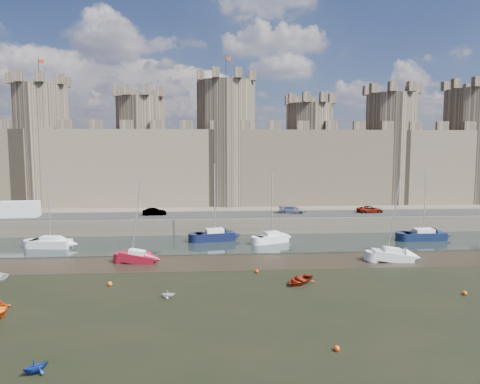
{
  "coord_description": "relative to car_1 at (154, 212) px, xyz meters",
  "views": [
    {
      "loc": [
        -1.16,
        -33.61,
        12.93
      ],
      "look_at": [
        2.78,
        22.0,
        7.36
      ],
      "focal_mm": 32.0,
      "sensor_mm": 36.0,
      "label": 1
    }
  ],
  "objects": [
    {
      "name": "sailboat_2",
      "position": [
        17.23,
        -9.88,
        -2.32
      ],
      "size": [
        4.87,
        3.39,
        9.79
      ],
      "rotation": [
        0.0,
        0.0,
        0.4
      ],
      "color": "silver",
      "rests_on": "ground"
    },
    {
      "name": "car_2",
      "position": [
        22.14,
        0.52,
        0.03
      ],
      "size": [
        4.71,
        2.99,
        1.27
      ],
      "primitive_type": "imported",
      "rotation": [
        0.0,
        0.0,
        1.27
      ],
      "color": "gray",
      "rests_on": "quay"
    },
    {
      "name": "water_channel",
      "position": [
        9.92,
        -9.85,
        -3.07
      ],
      "size": [
        160.0,
        12.0,
        0.08
      ],
      "primitive_type": "cube",
      "color": "black",
      "rests_on": "ground"
    },
    {
      "name": "dinghy_1",
      "position": [
        -1.38,
        -43.09,
        -2.71
      ],
      "size": [
        1.97,
        1.99,
        0.79
      ],
      "primitive_type": "imported",
      "rotation": [
        1.57,
        0.0,
        2.42
      ],
      "color": "navy",
      "rests_on": "ground"
    },
    {
      "name": "car_3",
      "position": [
        34.98,
        0.28,
        -0.03
      ],
      "size": [
        4.22,
        2.01,
        1.16
      ],
      "primitive_type": "imported",
      "rotation": [
        0.0,
        0.0,
        1.59
      ],
      "color": "gray",
      "rests_on": "quay"
    },
    {
      "name": "road",
      "position": [
        9.92,
        0.15,
        -0.56
      ],
      "size": [
        160.0,
        7.0,
        0.1
      ],
      "primitive_type": "cube",
      "color": "black",
      "rests_on": "quay"
    },
    {
      "name": "car_1",
      "position": [
        0.0,
        0.0,
        0.0
      ],
      "size": [
        3.83,
        1.74,
        1.22
      ],
      "primitive_type": "imported",
      "rotation": [
        0.0,
        0.0,
        1.7
      ],
      "color": "gray",
      "rests_on": "quay"
    },
    {
      "name": "buoy_2",
      "position": [
        16.83,
        -41.65,
        -2.92
      ],
      "size": [
        0.38,
        0.38,
        0.38
      ],
      "primitive_type": "sphere",
      "color": "#EF340A",
      "rests_on": "ground"
    },
    {
      "name": "seaweed_patch",
      "position": [
        9.92,
        -39.85,
        -3.1
      ],
      "size": [
        70.0,
        34.0,
        0.01
      ],
      "primitive_type": "cube",
      "color": "black",
      "rests_on": "ground"
    },
    {
      "name": "quay",
      "position": [
        9.92,
        26.15,
        -1.86
      ],
      "size": [
        160.0,
        60.0,
        2.5
      ],
      "primitive_type": "cube",
      "color": "#4C443A",
      "rests_on": "ground"
    },
    {
      "name": "buoy_1",
      "position": [
        -0.78,
        -27.19,
        -2.89
      ],
      "size": [
        0.43,
        0.43,
        0.43
      ],
      "primitive_type": "sphere",
      "color": "#FF620B",
      "rests_on": "ground"
    },
    {
      "name": "castle",
      "position": [
        9.28,
        14.15,
        8.56
      ],
      "size": [
        108.5,
        11.0,
        29.0
      ],
      "color": "#42382B",
      "rests_on": "quay"
    },
    {
      "name": "sailboat_4",
      "position": [
        0.4,
        -18.88,
        -2.41
      ],
      "size": [
        4.23,
        2.27,
        9.39
      ],
      "rotation": [
        0.0,
        0.0,
        -0.18
      ],
      "color": "maroon",
      "rests_on": "ground"
    },
    {
      "name": "sailboat_5",
      "position": [
        29.85,
        -20.25,
        -2.39
      ],
      "size": [
        4.75,
        2.25,
        9.9
      ],
      "rotation": [
        0.0,
        0.0,
        -0.1
      ],
      "color": "silver",
      "rests_on": "ground"
    },
    {
      "name": "sailboat_0",
      "position": [
        -12.14,
        -10.77,
        -2.35
      ],
      "size": [
        5.33,
        2.61,
        9.59
      ],
      "rotation": [
        0.0,
        0.0,
        -0.12
      ],
      "color": "silver",
      "rests_on": "ground"
    },
    {
      "name": "dinghy_3",
      "position": [
        5.03,
        -30.88,
        -2.77
      ],
      "size": [
        1.47,
        1.33,
        0.68
      ],
      "primitive_type": "imported",
      "rotation": [
        1.57,
        0.0,
        1.39
      ],
      "color": "silver",
      "rests_on": "ground"
    },
    {
      "name": "sailboat_3",
      "position": [
        39.07,
        -9.6,
        -2.31
      ],
      "size": [
        5.92,
        2.38,
        10.33
      ],
      "rotation": [
        0.0,
        0.0,
        0.02
      ],
      "color": "black",
      "rests_on": "ground"
    },
    {
      "name": "van",
      "position": [
        -20.5,
        -0.35,
        0.65
      ],
      "size": [
        5.9,
        2.68,
        2.51
      ],
      "primitive_type": "cube",
      "rotation": [
        0.0,
        0.0,
        0.07
      ],
      "color": "silver",
      "rests_on": "quay"
    },
    {
      "name": "ground",
      "position": [
        9.92,
        -33.85,
        -3.11
      ],
      "size": [
        160.0,
        160.0,
        0.0
      ],
      "primitive_type": "plane",
      "color": "black",
      "rests_on": "ground"
    },
    {
      "name": "dinghy_4",
      "position": [
        17.3,
        -27.84,
        -2.78
      ],
      "size": [
        3.94,
        3.85,
        0.67
      ],
      "primitive_type": "imported",
      "rotation": [
        1.57,
        0.0,
        5.44
      ],
      "color": "maroon",
      "rests_on": "ground"
    },
    {
      "name": "sailboat_1",
      "position": [
        9.41,
        -8.02,
        -2.26
      ],
      "size": [
        5.77,
        3.21,
        10.91
      ],
      "rotation": [
        0.0,
        0.0,
        0.21
      ],
      "color": "black",
      "rests_on": "ground"
    },
    {
      "name": "buoy_3",
      "position": [
        13.59,
        -23.92,
        -2.91
      ],
      "size": [
        0.4,
        0.4,
        0.4
      ],
      "primitive_type": "sphere",
      "color": "red",
      "rests_on": "ground"
    },
    {
      "name": "buoy_5",
      "position": [
        31.34,
        -32.02,
        -2.91
      ],
      "size": [
        0.4,
        0.4,
        0.4
      ],
      "primitive_type": "sphere",
      "color": "#E6520A",
      "rests_on": "ground"
    }
  ]
}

